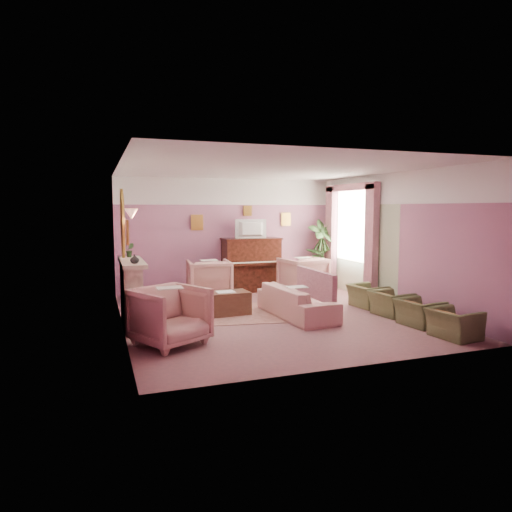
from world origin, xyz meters
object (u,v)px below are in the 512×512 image
object	(u,v)px
floral_armchair_right	(303,273)
olive_chair_d	(367,292)
television	(252,227)
olive_chair_c	(391,300)
sofa	(297,296)
floral_armchair_front	(170,313)
side_table	(316,274)
coffee_table	(223,304)
olive_chair_b	(419,308)
floral_armchair_left	(209,277)
piano	(251,265)
olive_chair_a	(454,319)

from	to	relation	value
floral_armchair_right	olive_chair_d	size ratio (longest dim) A/B	1.37
television	olive_chair_c	distance (m)	3.98
sofa	olive_chair_d	world-z (taller)	sofa
olive_chair_d	floral_armchair_front	bearing A→B (deg)	-163.05
olive_chair_d	side_table	world-z (taller)	side_table
coffee_table	side_table	distance (m)	3.87
olive_chair_b	floral_armchair_front	bearing A→B (deg)	175.68
sofa	olive_chair_d	bearing A→B (deg)	8.99
olive_chair_c	floral_armchair_right	bearing A→B (deg)	103.33
floral_armchair_left	olive_chair_b	bearing A→B (deg)	-51.67
olive_chair_c	olive_chair_d	size ratio (longest dim) A/B	1.00
piano	olive_chair_c	world-z (taller)	piano
floral_armchair_left	olive_chair_a	xyz separation A→B (m)	(2.91, -4.50, -0.18)
sofa	coffee_table	bearing A→B (deg)	156.30
piano	olive_chair_d	size ratio (longest dim) A/B	1.94
olive_chair_d	olive_chair_a	bearing A→B (deg)	-90.00
television	piano	bearing A→B (deg)	90.00
sofa	olive_chair_c	xyz separation A→B (m)	(1.75, -0.54, -0.09)
floral_armchair_front	olive_chair_c	xyz separation A→B (m)	(4.31, 0.49, -0.18)
television	sofa	bearing A→B (deg)	-91.20
floral_armchair_right	olive_chair_c	bearing A→B (deg)	-76.67
floral_armchair_front	olive_chair_b	world-z (taller)	floral_armchair_front
olive_chair_b	olive_chair_d	bearing A→B (deg)	90.00
floral_armchair_right	piano	bearing A→B (deg)	144.22
floral_armchair_left	olive_chair_d	size ratio (longest dim) A/B	1.37
piano	television	size ratio (longest dim) A/B	1.75
side_table	floral_armchair_right	bearing A→B (deg)	-135.05
coffee_table	olive_chair_a	size ratio (longest dim) A/B	1.38
floral_armchair_front	olive_chair_d	bearing A→B (deg)	16.95
olive_chair_d	coffee_table	bearing A→B (deg)	174.51
television	olive_chair_b	xyz separation A→B (m)	(1.69, -4.19, -1.29)
coffee_table	floral_armchair_front	xyz separation A→B (m)	(-1.27, -1.61, 0.27)
coffee_table	olive_chair_c	world-z (taller)	olive_chair_c
piano	television	distance (m)	0.95
piano	olive_chair_b	world-z (taller)	piano
olive_chair_c	olive_chair_d	bearing A→B (deg)	90.00
floral_armchair_left	side_table	bearing A→B (deg)	9.82
floral_armchair_left	floral_armchair_right	distance (m)	2.29
floral_armchair_right	olive_chair_a	bearing A→B (deg)	-81.67
television	sofa	world-z (taller)	television
olive_chair_a	side_table	bearing A→B (deg)	88.88
television	olive_chair_d	bearing A→B (deg)	-56.43
television	olive_chair_d	distance (m)	3.31
olive_chair_a	olive_chair_c	xyz separation A→B (m)	(0.00, 1.64, 0.00)
floral_armchair_left	olive_chair_d	bearing A→B (deg)	-35.01
sofa	olive_chair_a	world-z (taller)	sofa
floral_armchair_left	olive_chair_c	distance (m)	4.08
olive_chair_b	side_table	xyz separation A→B (m)	(0.10, 4.20, 0.04)
sofa	floral_armchair_left	size ratio (longest dim) A/B	2.02
floral_armchair_right	olive_chair_d	distance (m)	1.94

